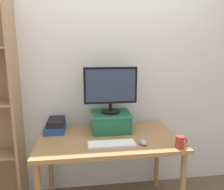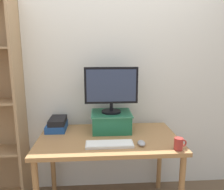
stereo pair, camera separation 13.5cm
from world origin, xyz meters
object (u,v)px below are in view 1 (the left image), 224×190
Objects in this scene: riser_box at (111,121)px; computer_monitor at (111,88)px; keyboard at (112,144)px; book_stack at (56,125)px; coffee_mug at (180,142)px; desk at (109,146)px; computer_mouse at (143,142)px.

computer_monitor reaches higher than riser_box.
keyboard is 0.65m from book_stack.
computer_monitor reaches higher than coffee_mug.
riser_box reaches higher than coffee_mug.
desk is 12.33× the size of computer_mouse.
keyboard is at bearing -89.19° from desk.
keyboard is 1.49× the size of book_stack.
book_stack is at bearing 155.80° from desk.
coffee_mug is (0.51, -0.48, -0.05)m from riser_box.
riser_box is 3.78× the size of computer_mouse.
coffee_mug is at bearing -20.44° from computer_mouse.
riser_box is 0.98× the size of keyboard.
keyboard is 3.85× the size of computer_mouse.
desk is 12.41× the size of coffee_mug.
desk is 0.35m from computer_mouse.
desk is at bearing -24.20° from book_stack.
keyboard is at bearing -95.68° from computer_monitor.
book_stack reaches higher than desk.
coffee_mug is at bearing -11.74° from keyboard.
desk is at bearing -102.32° from computer_monitor.
book_stack is at bearing 151.41° from computer_mouse.
riser_box is 0.70m from coffee_mug.
computer_mouse is at bearing -28.59° from book_stack.
computer_mouse is 0.88m from book_stack.
book_stack is at bearing 174.85° from computer_monitor.
riser_box is at bearing 136.95° from coffee_mug.
computer_mouse reaches higher than desk.
book_stack is at bearing 175.01° from riser_box.
coffee_mug is (0.55, -0.30, 0.14)m from desk.
computer_mouse is at bearing -35.87° from desk.
desk is 3.26× the size of riser_box.
computer_mouse is (0.27, -0.20, 0.10)m from desk.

